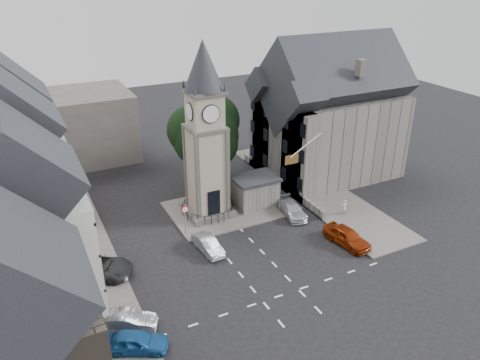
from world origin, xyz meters
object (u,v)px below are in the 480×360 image
clock_tower (205,134)px  pedestrian (344,207)px  car_east_red (347,236)px  stone_shelter (255,191)px  car_west_blue (135,342)px

clock_tower → pedestrian: clock_tower is taller
car_east_red → pedestrian: (2.93, 4.17, 0.06)m
car_east_red → pedestrian: bearing=45.7°
stone_shelter → car_west_blue: stone_shelter is taller
car_east_red → pedestrian: 5.10m
clock_tower → car_east_red: bearing=-50.1°
car_west_blue → pedestrian: 23.61m
stone_shelter → pedestrian: stone_shelter is taller
car_east_red → car_west_blue: bearing=-177.9°
clock_tower → car_east_red: clock_tower is taller
clock_tower → car_east_red: 15.16m
pedestrian → car_west_blue: bearing=17.6°
clock_tower → car_east_red: (8.50, -10.16, -7.36)m
car_east_red → pedestrian: pedestrian is taller
car_east_red → clock_tower: bearing=120.7°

